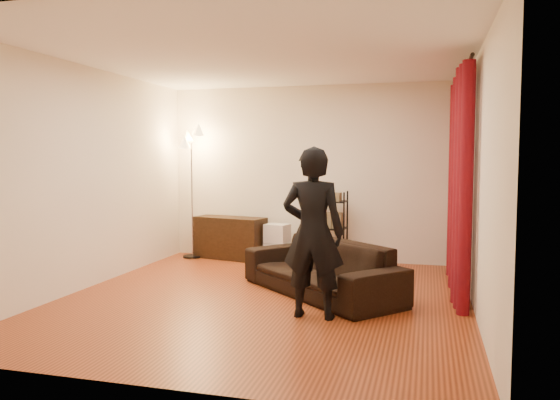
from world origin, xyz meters
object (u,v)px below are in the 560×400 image
(person, at_px, (313,233))
(floor_lamp, at_px, (192,194))
(wire_shelf, at_px, (329,228))
(sofa, at_px, (321,268))
(storage_boxes, at_px, (277,243))
(media_cabinet, at_px, (230,238))

(person, height_order, floor_lamp, floor_lamp)
(wire_shelf, bearing_deg, sofa, -71.87)
(wire_shelf, height_order, floor_lamp, floor_lamp)
(storage_boxes, height_order, wire_shelf, wire_shelf)
(sofa, relative_size, wire_shelf, 1.95)
(sofa, xyz_separation_m, media_cabinet, (-1.81, 1.86, 0.02))
(wire_shelf, bearing_deg, media_cabinet, -172.67)
(sofa, xyz_separation_m, person, (0.10, -0.92, 0.54))
(floor_lamp, bearing_deg, person, -47.00)
(person, relative_size, floor_lamp, 0.83)
(media_cabinet, xyz_separation_m, storage_boxes, (0.79, -0.05, -0.04))
(media_cabinet, height_order, storage_boxes, media_cabinet)
(person, xyz_separation_m, media_cabinet, (-1.91, 2.79, -0.52))
(media_cabinet, xyz_separation_m, wire_shelf, (1.59, -0.10, 0.22))
(sofa, bearing_deg, storage_boxes, 161.60)
(person, bearing_deg, wire_shelf, -82.42)
(storage_boxes, xyz_separation_m, wire_shelf, (0.80, -0.05, 0.26))
(media_cabinet, distance_m, wire_shelf, 1.61)
(storage_boxes, bearing_deg, wire_shelf, -3.42)
(storage_boxes, relative_size, floor_lamp, 0.28)
(media_cabinet, bearing_deg, storage_boxes, 8.59)
(sofa, height_order, storage_boxes, sofa)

